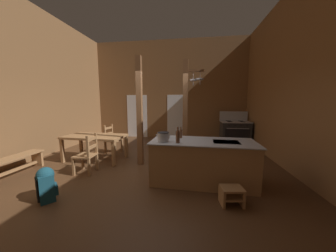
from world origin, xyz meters
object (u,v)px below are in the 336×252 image
dining_table (95,138)px  stockpot_on_counter (163,137)px  kitchen_island (202,161)px  bottle_short_on_counter (178,137)px  mixing_bowl_on_counter (165,136)px  backpack (46,183)px  ladderback_chair_near_window (87,155)px  ladderback_chair_by_post (112,139)px  bottle_tall_on_counter (181,134)px  step_stool (232,194)px  bench_along_left_wall (12,163)px  stove_range (235,132)px

dining_table → stockpot_on_counter: 2.56m
kitchen_island → bottle_short_on_counter: bottle_short_on_counter is taller
stockpot_on_counter → mixing_bowl_on_counter: stockpot_on_counter is taller
kitchen_island → mixing_bowl_on_counter: (-0.84, 0.21, 0.49)m
dining_table → backpack: dining_table is taller
ladderback_chair_near_window → bottle_short_on_counter: size_ratio=2.98×
kitchen_island → bottle_short_on_counter: (-0.50, -0.25, 0.58)m
kitchen_island → mixing_bowl_on_counter: size_ratio=10.23×
backpack → bottle_short_on_counter: bottle_short_on_counter is taller
ladderback_chair_near_window → ladderback_chair_by_post: size_ratio=1.00×
backpack → stockpot_on_counter: size_ratio=1.93×
backpack → bottle_tall_on_counter: 2.70m
ladderback_chair_near_window → step_stool: bearing=-15.5°
stockpot_on_counter → bottle_tall_on_counter: (0.33, 0.42, 0.00)m
mixing_bowl_on_counter → bench_along_left_wall: bearing=-171.4°
dining_table → ladderback_chair_near_window: 0.99m
stove_range → bottle_tall_on_counter: 4.01m
mixing_bowl_on_counter → bottle_short_on_counter: (0.34, -0.46, 0.09)m
kitchen_island → ladderback_chair_by_post: 3.41m
step_stool → bottle_tall_on_counter: bottle_tall_on_counter is taller
step_stool → backpack: backpack is taller
stockpot_on_counter → bottle_short_on_counter: bottle_short_on_counter is taller
step_stool → bottle_tall_on_counter: size_ratio=1.55×
ladderback_chair_by_post → bottle_short_on_counter: bearing=-40.2°
stockpot_on_counter → bottle_short_on_counter: bearing=-11.0°
kitchen_island → dining_table: kitchen_island is taller
step_stool → dining_table: size_ratio=0.23×
step_stool → bench_along_left_wall: bench_along_left_wall is taller
mixing_bowl_on_counter → bottle_short_on_counter: bottle_short_on_counter is taller
step_stool → ladderback_chair_by_post: size_ratio=0.42×
step_stool → bottle_short_on_counter: (-0.95, 0.54, 0.85)m
bottle_short_on_counter → mixing_bowl_on_counter: bearing=126.2°
step_stool → bottle_short_on_counter: size_ratio=1.25×
ladderback_chair_near_window → backpack: bearing=-89.7°
mixing_bowl_on_counter → bottle_tall_on_counter: (0.36, 0.02, 0.06)m
dining_table → backpack: 2.17m
ladderback_chair_by_post → mixing_bowl_on_counter: mixing_bowl_on_counter is taller
bench_along_left_wall → bottle_short_on_counter: bottle_short_on_counter is taller
stove_range → ladderback_chair_by_post: (-4.41, -1.90, -0.03)m
dining_table → kitchen_island: bearing=-18.1°
dining_table → ladderback_chair_near_window: bearing=-70.0°
stove_range → backpack: bearing=-131.2°
ladderback_chair_near_window → ladderback_chair_by_post: (-0.19, 1.70, 0.00)m
bench_along_left_wall → mixing_bowl_on_counter: 3.61m
dining_table → step_stool: bearing=-27.1°
dining_table → bench_along_left_wall: bearing=-134.7°
mixing_bowl_on_counter → bottle_tall_on_counter: 0.37m
kitchen_island → ladderback_chair_near_window: 2.72m
mixing_bowl_on_counter → dining_table: bearing=160.4°
kitchen_island → ladderback_chair_near_window: bearing=178.2°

